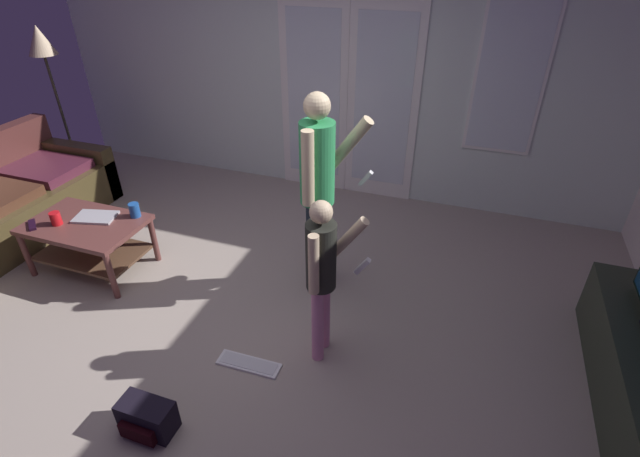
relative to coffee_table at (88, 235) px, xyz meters
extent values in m
cube|color=#9F9085|center=(1.38, -0.23, -0.35)|extent=(6.30, 4.91, 0.02)
cube|color=silver|center=(1.38, 2.20, 1.06)|extent=(6.30, 0.06, 2.79)
cube|color=white|center=(1.26, 2.15, 0.65)|extent=(0.74, 0.02, 2.03)
cube|color=silver|center=(1.26, 2.14, 0.70)|extent=(0.58, 0.01, 1.73)
cube|color=white|center=(2.00, 2.15, 0.65)|extent=(0.74, 0.02, 2.03)
cube|color=silver|center=(2.00, 2.14, 0.70)|extent=(0.58, 0.01, 1.73)
cube|color=white|center=(3.14, 2.15, 1.06)|extent=(0.62, 0.02, 1.44)
cube|color=silver|center=(3.14, 2.14, 1.06)|extent=(0.56, 0.01, 1.38)
cube|color=#483C21|center=(-1.16, 1.09, -0.04)|extent=(0.95, 0.16, 0.59)
cube|color=#532132|center=(-1.13, 0.69, 0.13)|extent=(0.72, 0.59, 0.09)
cube|color=brown|center=(0.00, 0.00, 0.11)|extent=(0.94, 0.61, 0.04)
cube|color=brown|center=(0.00, 0.00, -0.17)|extent=(0.86, 0.53, 0.02)
cylinder|color=brown|center=(-0.44, -0.27, -0.13)|extent=(0.05, 0.05, 0.42)
cylinder|color=brown|center=(0.44, -0.27, -0.13)|extent=(0.05, 0.05, 0.42)
cylinder|color=brown|center=(-0.44, 0.27, -0.13)|extent=(0.05, 0.05, 0.42)
cylinder|color=brown|center=(0.44, 0.27, -0.13)|extent=(0.05, 0.05, 0.42)
cube|color=#262D20|center=(4.14, 0.00, -0.11)|extent=(0.43, 1.59, 0.46)
cylinder|color=#1B262E|center=(1.90, 0.34, 0.06)|extent=(0.11, 0.11, 0.79)
cylinder|color=#1B262E|center=(1.91, 0.52, 0.06)|extent=(0.11, 0.11, 0.79)
cylinder|color=#2E9653|center=(1.91, 0.43, 0.76)|extent=(0.26, 0.26, 0.62)
sphere|color=beige|center=(1.91, 0.43, 1.18)|extent=(0.19, 0.19, 0.19)
cylinder|color=beige|center=(1.90, 0.26, 0.79)|extent=(0.09, 0.09, 0.55)
cylinder|color=beige|center=(2.07, 0.60, 0.84)|extent=(0.39, 0.10, 0.50)
cube|color=white|center=(2.23, 0.59, 0.62)|extent=(0.11, 0.04, 0.13)
cylinder|color=pink|center=(2.18, -0.33, -0.04)|extent=(0.08, 0.08, 0.59)
cylinder|color=pink|center=(2.18, -0.20, -0.04)|extent=(0.08, 0.08, 0.59)
cylinder|color=#252620|center=(2.18, -0.26, 0.48)|extent=(0.19, 0.19, 0.46)
sphere|color=beige|center=(2.18, -0.26, 0.79)|extent=(0.14, 0.14, 0.14)
cylinder|color=beige|center=(2.18, -0.39, 0.51)|extent=(0.07, 0.07, 0.41)
cylinder|color=beige|center=(2.29, -0.14, 0.54)|extent=(0.29, 0.07, 0.37)
cube|color=white|center=(2.41, -0.14, 0.37)|extent=(0.10, 0.04, 0.13)
cylinder|color=#302925|center=(-1.54, 1.44, -0.33)|extent=(0.26, 0.26, 0.02)
cylinder|color=#434030|center=(-1.54, 1.44, 0.39)|extent=(0.03, 0.03, 1.44)
cone|color=beige|center=(-1.54, 1.44, 1.22)|extent=(0.29, 0.29, 0.30)
cube|color=black|center=(1.42, -1.17, -0.23)|extent=(0.32, 0.16, 0.21)
cube|color=black|center=(1.42, -1.28, -0.26)|extent=(0.23, 0.04, 0.11)
cube|color=white|center=(1.76, -0.55, -0.33)|extent=(0.44, 0.14, 0.02)
cube|color=silver|center=(1.76, -0.55, -0.32)|extent=(0.40, 0.11, 0.00)
cube|color=#ACAAB2|center=(0.04, 0.09, 0.14)|extent=(0.37, 0.29, 0.02)
cylinder|color=red|center=(-0.18, -0.09, 0.18)|extent=(0.08, 0.08, 0.11)
cylinder|color=#1F51A0|center=(0.34, 0.22, 0.19)|extent=(0.09, 0.09, 0.12)
cube|color=black|center=(-0.35, -0.19, 0.14)|extent=(0.16, 0.15, 0.02)
camera|label=1|loc=(2.93, -2.44, 2.14)|focal=26.02mm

